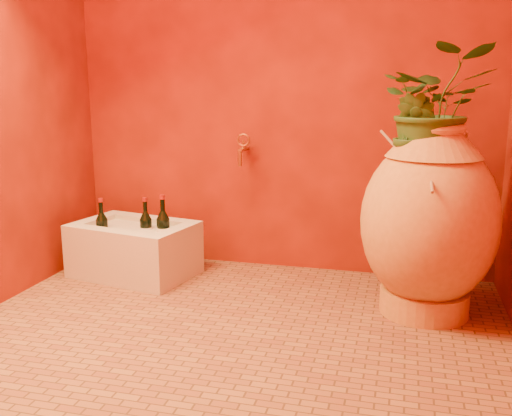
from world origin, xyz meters
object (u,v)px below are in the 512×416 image
(wine_bottle_c, at_px, (163,230))
(wall_tap, at_px, (243,148))
(wine_bottle_b, at_px, (146,230))
(wine_bottle_a, at_px, (102,230))
(stone_basin, at_px, (134,250))
(amphora, at_px, (429,221))

(wine_bottle_c, xyz_separation_m, wall_tap, (0.39, 0.30, 0.45))
(wine_bottle_b, bearing_deg, wine_bottle_a, -164.66)
(wine_bottle_b, height_order, wine_bottle_c, wine_bottle_c)
(stone_basin, distance_m, wine_bottle_c, 0.24)
(stone_basin, height_order, wall_tap, wall_tap)
(wine_bottle_a, relative_size, wine_bottle_b, 0.99)
(wine_bottle_a, height_order, wine_bottle_b, wine_bottle_b)
(wine_bottle_b, bearing_deg, amphora, -6.17)
(stone_basin, height_order, wine_bottle_a, wine_bottle_a)
(amphora, relative_size, wall_tap, 5.03)
(stone_basin, distance_m, wine_bottle_a, 0.22)
(stone_basin, xyz_separation_m, wine_bottle_c, (0.19, -0.01, 0.14))
(amphora, distance_m, wine_bottle_c, 1.46)
(wine_bottle_a, bearing_deg, wine_bottle_c, 7.71)
(wine_bottle_c, relative_size, wall_tap, 1.73)
(wine_bottle_b, bearing_deg, wine_bottle_c, -8.85)
(stone_basin, bearing_deg, amphora, -5.68)
(amphora, xyz_separation_m, wine_bottle_a, (-1.80, 0.10, -0.19))
(stone_basin, bearing_deg, wine_bottle_b, 4.24)
(amphora, xyz_separation_m, wine_bottle_b, (-1.56, 0.17, -0.18))
(stone_basin, height_order, wine_bottle_c, wine_bottle_c)
(wine_bottle_c, height_order, wall_tap, wall_tap)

